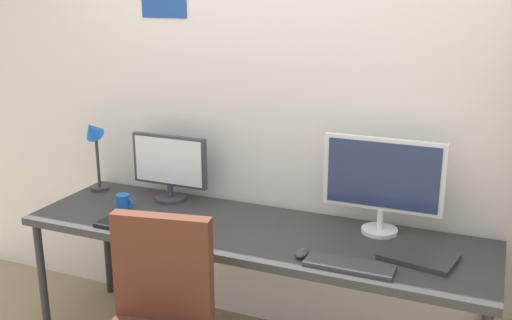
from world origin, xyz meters
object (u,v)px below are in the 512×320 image
desk (252,238)px  laptop_closed (419,257)px  monitor_left (170,166)px  keyboard_left (133,227)px  desk_lamp (94,142)px  monitor_right (383,180)px  computer_mouse (302,253)px  keyboard_right (349,266)px  coffee_mug (124,202)px

desk → laptop_closed: laptop_closed is taller
monitor_left → keyboard_left: bearing=-84.8°
desk_lamp → laptop_closed: desk_lamp is taller
monitor_right → keyboard_left: 1.27m
desk → laptop_closed: bearing=-1.8°
desk_lamp → computer_mouse: 1.50m
monitor_right → keyboard_right: (-0.04, -0.44, -0.27)m
monitor_left → laptop_closed: 1.46m
computer_mouse → monitor_left: bearing=156.0°
monitor_left → computer_mouse: (0.93, -0.42, -0.19)m
desk → computer_mouse: (0.33, -0.20, 0.06)m
monitor_right → laptop_closed: (0.22, -0.24, -0.26)m
laptop_closed → keyboard_right: bearing=-131.4°
monitor_left → keyboard_right: monitor_left is taller
desk_lamp → keyboard_right: size_ratio=1.15×
coffee_mug → keyboard_left: bearing=-46.0°
keyboard_left → desk_lamp: bearing=142.4°
computer_mouse → desk: bearing=148.7°
keyboard_left → coffee_mug: bearing=134.0°
laptop_closed → coffee_mug: 1.58m
monitor_left → desk_lamp: size_ratio=1.03×
keyboard_right → monitor_left: bearing=159.1°
keyboard_right → computer_mouse: (-0.23, 0.03, 0.01)m
desk → monitor_left: monitor_left is taller
monitor_left → coffee_mug: size_ratio=4.34×
monitor_right → laptop_closed: bearing=-46.6°
monitor_left → computer_mouse: monitor_left is taller
monitor_left → laptop_closed: bearing=-9.5°
keyboard_left → keyboard_right: same height
monitor_right → computer_mouse: (-0.27, -0.42, -0.26)m
keyboard_left → computer_mouse: (0.89, 0.03, 0.01)m
monitor_left → keyboard_right: 1.26m
monitor_left → coffee_mug: bearing=-121.7°
monitor_right → desk_lamp: (-1.69, -0.04, 0.03)m
monitor_right → keyboard_right: monitor_right is taller
monitor_left → desk_lamp: (-0.49, -0.04, 0.10)m
desk_lamp → computer_mouse: desk_lamp is taller
computer_mouse → coffee_mug: bearing=171.1°
monitor_left → monitor_right: bearing=0.0°
monitor_left → desk_lamp: desk_lamp is taller
desk → keyboard_left: (-0.56, -0.23, 0.06)m
desk_lamp → keyboard_left: desk_lamp is taller
desk → keyboard_right: keyboard_right is taller
desk → desk_lamp: desk_lamp is taller
keyboard_left → computer_mouse: bearing=1.7°
monitor_right → laptop_closed: monitor_right is taller
monitor_left → coffee_mug: monitor_left is taller
computer_mouse → laptop_closed: 0.52m
laptop_closed → desk_lamp: bearing=-175.2°
keyboard_right → laptop_closed: size_ratio=1.22×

